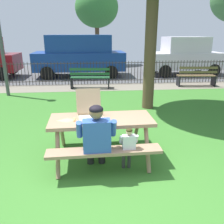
# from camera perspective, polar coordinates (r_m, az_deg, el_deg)

# --- Properties ---
(ground) EXTENTS (28.00, 11.54, 0.02)m
(ground) POSITION_cam_1_polar(r_m,az_deg,el_deg) (5.28, -2.24, -6.24)
(ground) COLOR #3B782C
(cobblestone_walkway) EXTENTS (28.00, 1.40, 0.01)m
(cobblestone_walkway) POSITION_cam_1_polar(r_m,az_deg,el_deg) (10.11, -3.84, 5.89)
(cobblestone_walkway) COLOR gray
(street_asphalt) EXTENTS (28.00, 6.77, 0.01)m
(street_asphalt) POSITION_cam_1_polar(r_m,az_deg,el_deg) (14.12, -4.33, 9.48)
(street_asphalt) COLOR #515154
(picnic_table_foreground) EXTENTS (1.83, 1.52, 0.79)m
(picnic_table_foreground) POSITION_cam_1_polar(r_m,az_deg,el_deg) (4.24, -2.56, -3.71)
(picnic_table_foreground) COLOR #9E7B5F
(picnic_table_foreground) RESTS_ON ground
(pizza_box_open) EXTENTS (0.48, 0.54, 0.48)m
(pizza_box_open) POSITION_cam_1_polar(r_m,az_deg,el_deg) (4.20, -5.38, 0.17)
(pizza_box_open) COLOR tan
(pizza_box_open) RESTS_ON picnic_table_foreground
(pizza_slice_on_table) EXTENTS (0.27, 0.16, 0.02)m
(pizza_slice_on_table) POSITION_cam_1_polar(r_m,az_deg,el_deg) (4.15, -10.42, -1.86)
(pizza_slice_on_table) COLOR #F0D17B
(pizza_slice_on_table) RESTS_ON picnic_table_foreground
(adult_at_table) EXTENTS (0.61, 0.60, 1.19)m
(adult_at_table) POSITION_cam_1_polar(r_m,az_deg,el_deg) (3.75, -3.73, -5.82)
(adult_at_table) COLOR black
(adult_at_table) RESTS_ON ground
(child_at_table) EXTENTS (0.30, 0.29, 0.80)m
(child_at_table) POSITION_cam_1_polar(r_m,az_deg,el_deg) (3.84, 3.88, -7.89)
(child_at_table) COLOR #363636
(child_at_table) RESTS_ON ground
(iron_fence_streetside) EXTENTS (19.70, 0.03, 1.00)m
(iron_fence_streetside) POSITION_cam_1_polar(r_m,az_deg,el_deg) (10.70, -4.01, 9.39)
(iron_fence_streetside) COLOR #2D2823
(iron_fence_streetside) RESTS_ON ground
(park_bench_center) EXTENTS (1.63, 0.60, 0.85)m
(park_bench_center) POSITION_cam_1_polar(r_m,az_deg,el_deg) (9.88, -5.27, 8.05)
(park_bench_center) COLOR #235932
(park_bench_center) RESTS_ON ground
(park_bench_right) EXTENTS (1.63, 0.58, 0.85)m
(park_bench_right) POSITION_cam_1_polar(r_m,az_deg,el_deg) (10.87, 19.56, 8.02)
(park_bench_right) COLOR brown
(park_bench_right) RESTS_ON ground
(parked_car_center) EXTENTS (4.62, 1.99, 2.08)m
(parked_car_center) POSITION_cam_1_polar(r_m,az_deg,el_deg) (12.74, -7.77, 13.39)
(parked_car_center) COLOR navy
(parked_car_center) RESTS_ON ground
(parked_car_right) EXTENTS (3.97, 1.97, 1.98)m
(parked_car_right) POSITION_cam_1_polar(r_m,az_deg,el_deg) (13.71, 16.92, 12.78)
(parked_car_right) COLOR white
(parked_car_right) RESTS_ON ground
(far_tree_midleft) EXTENTS (2.98, 2.98, 5.17)m
(far_tree_midleft) POSITION_cam_1_polar(r_m,az_deg,el_deg) (17.95, -3.69, 23.61)
(far_tree_midleft) COLOR brown
(far_tree_midleft) RESTS_ON ground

